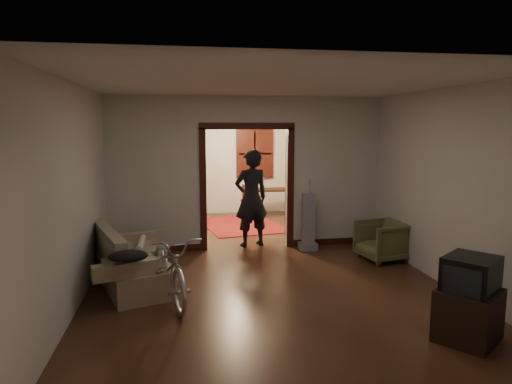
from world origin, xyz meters
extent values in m
cube|color=#311A0F|center=(0.00, 0.00, 0.00)|extent=(5.00, 8.50, 0.01)
cube|color=white|center=(0.00, 0.00, 2.80)|extent=(5.00, 8.50, 0.01)
cube|color=beige|center=(0.00, 4.25, 1.40)|extent=(5.00, 0.02, 2.80)
cube|color=beige|center=(-2.50, 0.00, 1.40)|extent=(0.02, 8.50, 2.80)
cube|color=beige|center=(2.50, 0.00, 1.40)|extent=(0.02, 8.50, 2.80)
cube|color=beige|center=(0.00, 0.75, 1.40)|extent=(5.00, 0.14, 2.80)
cube|color=black|center=(0.00, 0.75, 1.10)|extent=(1.74, 0.20, 2.32)
cube|color=black|center=(0.70, 4.21, 1.55)|extent=(0.98, 0.06, 1.28)
sphere|color=#FFE0A5|center=(0.00, 2.50, 2.35)|extent=(0.24, 0.24, 0.24)
cube|color=silver|center=(1.05, 0.68, 1.25)|extent=(0.08, 0.01, 0.12)
cube|color=#756B4E|center=(-1.91, -1.01, 0.41)|extent=(1.35, 1.96, 0.83)
cylinder|color=beige|center=(-1.81, -0.71, 0.53)|extent=(0.09, 0.73, 0.09)
ellipsoid|color=black|center=(-1.86, -1.92, 0.68)|extent=(0.48, 0.36, 0.14)
imported|color=silver|center=(-1.36, -1.67, 0.45)|extent=(0.99, 1.82, 0.91)
imported|color=brown|center=(2.15, -0.43, 0.33)|extent=(0.86, 0.84, 0.67)
cube|color=black|center=(1.78, -3.36, 0.28)|extent=(0.83, 0.81, 0.56)
cube|color=black|center=(1.78, -3.36, 0.68)|extent=(0.71, 0.70, 0.46)
cube|color=gray|center=(1.08, 0.40, 0.52)|extent=(0.37, 0.32, 1.05)
imported|color=black|center=(0.10, 0.85, 0.92)|extent=(0.77, 0.62, 1.83)
cube|color=maroon|center=(0.14, 2.66, 0.01)|extent=(1.96, 2.37, 0.02)
cube|color=#21341F|center=(-1.21, 3.93, 0.87)|extent=(0.88, 0.49, 1.75)
sphere|color=#1E5972|center=(-1.21, 3.93, 1.94)|extent=(0.27, 0.27, 0.27)
cube|color=black|center=(1.02, 3.56, 0.35)|extent=(1.04, 0.75, 0.69)
cube|color=black|center=(0.44, 3.42, 0.43)|extent=(0.48, 0.48, 0.87)
camera|label=1|loc=(-1.18, -7.52, 2.25)|focal=32.00mm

